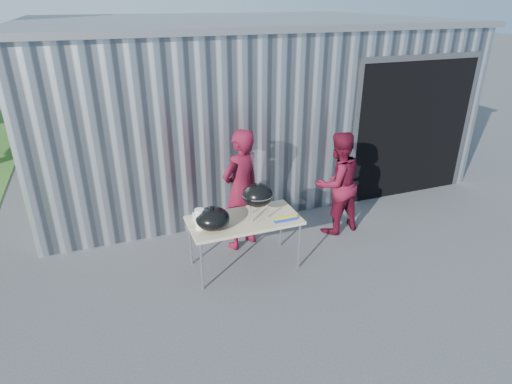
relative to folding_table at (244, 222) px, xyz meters
name	(u,v)px	position (x,y,z in m)	size (l,w,h in m)	color
ground	(285,276)	(0.43, -0.43, -0.71)	(80.00, 80.00, 0.00)	#3F3F41
building	(239,94)	(1.34, 4.16, 0.83)	(8.20, 6.20, 3.10)	#B8BDC4
folding_table	(244,222)	(0.00, 0.00, 0.00)	(1.50, 0.75, 0.75)	tan
kettle_grill	(258,189)	(0.19, -0.02, 0.46)	(0.42, 0.42, 0.93)	black
grill_lid	(213,219)	(-0.46, -0.10, 0.18)	(0.44, 0.44, 0.32)	black
paper_towels	(200,219)	(-0.62, -0.05, 0.18)	(0.12, 0.12, 0.28)	white
white_tub	(201,217)	(-0.55, 0.17, 0.09)	(0.20, 0.15, 0.10)	white
foil_box	(285,219)	(0.50, -0.25, 0.07)	(0.32, 0.05, 0.06)	navy
person_cook	(241,190)	(0.15, 0.56, 0.21)	(0.67, 0.44, 1.84)	#510B1D
person_bystander	(337,183)	(1.71, 0.46, 0.12)	(0.80, 0.63, 1.66)	#510B1D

